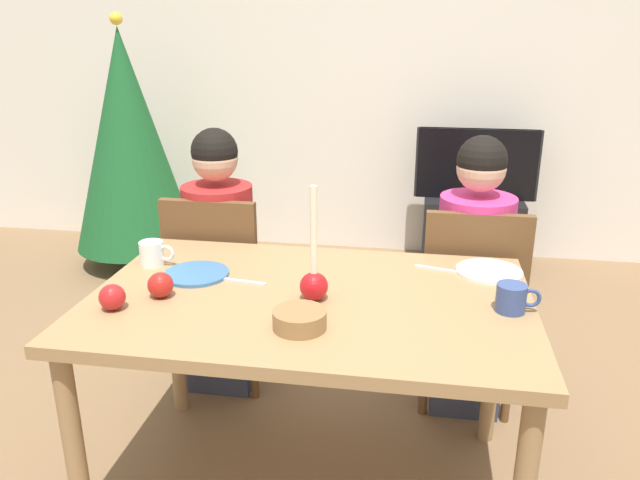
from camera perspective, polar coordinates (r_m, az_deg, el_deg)
The scene contains 19 objects.
back_wall at distance 4.39m, azimuth 5.37°, elevation 15.67°, with size 6.40×0.10×2.60m, color silver.
dining_table at distance 2.01m, azimuth -0.95°, elevation -7.33°, with size 1.40×0.90×0.75m.
chair_left at distance 2.74m, azimuth -9.28°, elevation -3.73°, with size 0.40×0.40×0.90m.
chair_right at distance 2.61m, azimuth 13.74°, elevation -5.19°, with size 0.40×0.40×0.90m.
person_left_child at distance 2.74m, azimuth -9.13°, elevation -2.36°, with size 0.30×0.30×1.17m.
person_right_child at distance 2.62m, azimuth 13.80°, elevation -3.75°, with size 0.30×0.30×1.17m.
tv_stand at distance 4.30m, azimuth 13.75°, elevation 0.68°, with size 0.64×0.40×0.48m, color black.
tv at distance 4.18m, azimuth 14.25°, elevation 6.80°, with size 0.79×0.05×0.46m.
christmas_tree at distance 4.28m, azimuth -17.25°, elevation 8.75°, with size 0.80×0.80×1.64m.
candle_centerpiece at distance 1.92m, azimuth -0.57°, elevation -3.51°, with size 0.09×0.09×0.37m.
plate_left at distance 2.17m, azimuth -11.34°, elevation -3.08°, with size 0.22×0.22×0.01m, color teal.
plate_right at distance 2.23m, azimuth 15.33°, elevation -2.81°, with size 0.23×0.23×0.01m, color white.
mug_left at distance 2.29m, azimuth -15.18°, elevation -1.19°, with size 0.13×0.08×0.09m.
mug_right at distance 1.95m, azimuth 17.30°, elevation -5.13°, with size 0.13×0.09×0.09m.
fork_left at distance 2.09m, azimuth -7.30°, elevation -3.80°, with size 0.18×0.01×0.01m, color silver.
fork_right at distance 2.21m, azimuth 11.01°, elevation -2.69°, with size 0.18×0.01×0.01m, color silver.
bowl_walnuts at distance 1.77m, azimuth -1.90°, elevation -7.34°, with size 0.15×0.15×0.05m, color olive.
apple_near_candle at distance 2.02m, azimuth -14.50°, elevation -4.04°, with size 0.08×0.08×0.08m, color #AF1E19.
apple_by_left_plate at distance 1.97m, azimuth -18.62°, elevation -5.02°, with size 0.08×0.08×0.08m, color #B41D1E.
Camera 1 is at (0.33, -1.77, 1.57)m, focal length 34.69 mm.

